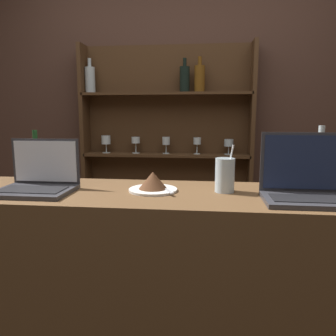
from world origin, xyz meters
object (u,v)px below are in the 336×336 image
(wine_bottle_green, at_px, (37,161))
(cake_plate, at_px, (153,183))
(water_glass, at_px, (225,175))
(laptop_near, at_px, (38,181))
(wine_bottle_clear, at_px, (319,164))
(laptop_far, at_px, (309,185))

(wine_bottle_green, bearing_deg, cake_plate, -15.19)
(cake_plate, bearing_deg, water_glass, 3.43)
(cake_plate, xyz_separation_m, water_glass, (0.30, 0.02, 0.04))
(wine_bottle_green, bearing_deg, laptop_near, -61.49)
(cake_plate, xyz_separation_m, wine_bottle_clear, (0.73, 0.17, 0.07))
(wine_bottle_clear, bearing_deg, water_glass, -160.44)
(laptop_near, height_order, wine_bottle_green, wine_bottle_green)
(laptop_far, xyz_separation_m, wine_bottle_green, (-1.22, 0.25, 0.04))
(laptop_near, xyz_separation_m, cake_plate, (0.49, 0.06, -0.01))
(laptop_near, bearing_deg, wine_bottle_green, 118.51)
(water_glass, xyz_separation_m, wine_bottle_clear, (0.43, 0.15, 0.03))
(wine_bottle_clear, bearing_deg, cake_plate, -166.91)
(laptop_near, bearing_deg, water_glass, 5.74)
(cake_plate, bearing_deg, wine_bottle_clear, 13.09)
(laptop_far, bearing_deg, wine_bottle_clear, 65.34)
(laptop_near, distance_m, water_glass, 0.80)
(laptop_near, relative_size, water_glass, 1.54)
(laptop_far, height_order, cake_plate, laptop_far)
(laptop_near, height_order, cake_plate, laptop_near)
(cake_plate, distance_m, wine_bottle_green, 0.64)
(water_glass, xyz_separation_m, wine_bottle_green, (-0.91, 0.15, 0.02))
(laptop_near, bearing_deg, cake_plate, 7.17)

